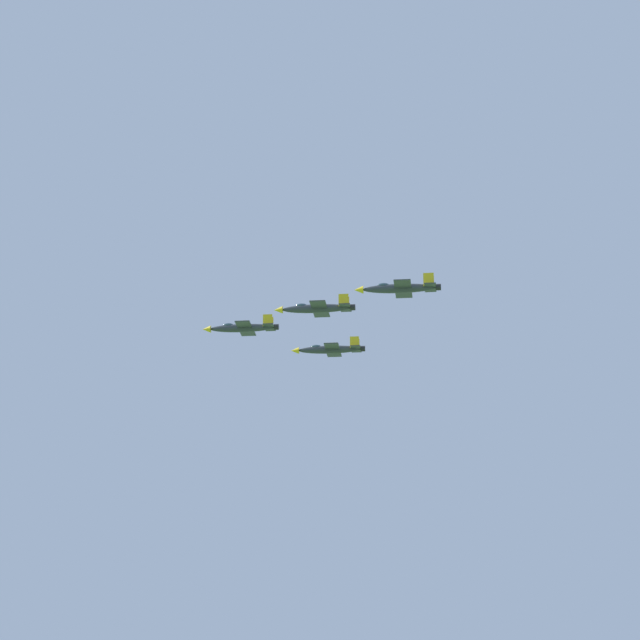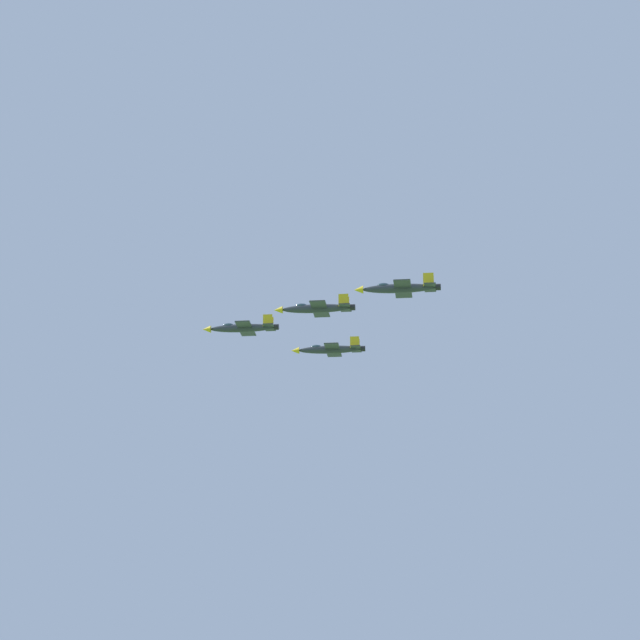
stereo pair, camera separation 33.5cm
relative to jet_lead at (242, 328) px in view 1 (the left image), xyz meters
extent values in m
ellipsoid|color=#2D3338|center=(0.02, -0.01, -0.06)|extent=(10.64, 8.09, 1.53)
cone|color=gold|center=(-5.42, 3.79, -0.06)|extent=(2.00, 1.95, 1.30)
ellipsoid|color=#334751|center=(-2.13, 1.49, 0.51)|extent=(2.33, 2.11, 0.89)
cube|color=#2D3338|center=(0.51, -0.36, -0.15)|extent=(7.11, 8.54, 0.15)
cube|color=gold|center=(-1.69, -3.49, -0.11)|extent=(2.35, 1.89, 0.18)
cube|color=gold|center=(2.70, 2.78, -0.11)|extent=(2.35, 1.89, 0.18)
cube|color=#2D3338|center=(4.12, -2.88, -0.06)|extent=(3.88, 4.42, 0.15)
cube|color=gold|center=(3.49, -3.37, 1.04)|extent=(1.51, 1.14, 2.21)
cube|color=gold|center=(4.36, -2.12, 1.04)|extent=(1.51, 1.14, 2.21)
cylinder|color=black|center=(5.18, -3.62, -0.06)|extent=(1.31, 1.37, 1.07)
ellipsoid|color=#2D3338|center=(5.06, -18.95, -1.21)|extent=(10.68, 8.19, 1.54)
cone|color=gold|center=(-0.39, -15.09, -1.21)|extent=(2.02, 1.96, 1.31)
ellipsoid|color=#334751|center=(2.91, -17.43, -0.63)|extent=(2.35, 2.13, 0.90)
cube|color=#2D3338|center=(5.55, -19.30, -1.30)|extent=(7.19, 8.58, 0.15)
cube|color=gold|center=(3.32, -22.45, -1.25)|extent=(2.36, 1.92, 0.19)
cube|color=gold|center=(7.78, -16.15, -1.25)|extent=(2.36, 1.92, 0.19)
cube|color=#2D3338|center=(9.17, -21.86, -1.21)|extent=(3.91, 4.45, 0.15)
cube|color=gold|center=(8.53, -22.36, -0.10)|extent=(1.52, 1.16, 2.23)
cube|color=gold|center=(9.42, -21.10, -0.10)|extent=(1.52, 1.16, 2.23)
cylinder|color=black|center=(10.23, -22.62, -1.21)|extent=(1.32, 1.38, 1.08)
ellipsoid|color=#2D3338|center=(19.52, 1.91, -0.65)|extent=(10.73, 8.05, 1.54)
cone|color=gold|center=(14.03, 5.69, -0.65)|extent=(2.01, 1.95, 1.31)
ellipsoid|color=#334751|center=(17.36, 3.40, -0.08)|extent=(2.34, 2.11, 0.90)
cube|color=#2D3338|center=(20.02, 1.57, -0.74)|extent=(7.10, 8.59, 0.15)
cube|color=gold|center=(17.84, -1.60, -0.70)|extent=(2.37, 1.89, 0.18)
cube|color=gold|center=(22.20, 4.74, -0.70)|extent=(2.37, 1.89, 0.18)
cube|color=#2D3338|center=(23.67, -0.94, -0.65)|extent=(3.88, 4.45, 0.15)
cube|color=gold|center=(23.03, -1.44, 0.46)|extent=(1.53, 1.14, 2.22)
cube|color=gold|center=(23.90, -0.17, 0.46)|extent=(1.53, 1.14, 2.22)
cylinder|color=black|center=(24.74, -1.68, -0.65)|extent=(1.32, 1.37, 1.08)
ellipsoid|color=#2D3338|center=(10.10, -37.89, -2.66)|extent=(10.74, 8.13, 1.54)
cone|color=gold|center=(4.61, -34.07, -2.66)|extent=(2.02, 1.96, 1.31)
ellipsoid|color=#334751|center=(7.93, -36.38, -2.08)|extent=(2.35, 2.13, 0.90)
cube|color=#2D3338|center=(10.59, -38.24, -2.74)|extent=(7.16, 8.61, 0.15)
cube|color=gold|center=(8.39, -41.41, -2.70)|extent=(2.37, 1.91, 0.19)
cube|color=gold|center=(12.80, -35.07, -2.70)|extent=(2.37, 1.91, 0.19)
cube|color=#2D3338|center=(14.24, -40.78, -2.66)|extent=(3.90, 4.46, 0.15)
cube|color=gold|center=(13.60, -41.28, -1.54)|extent=(1.53, 1.15, 2.23)
cube|color=gold|center=(14.49, -40.01, -1.54)|extent=(1.53, 1.15, 2.23)
cylinder|color=black|center=(15.31, -41.52, -2.66)|extent=(1.32, 1.38, 1.08)
camera|label=1|loc=(-105.84, -219.23, -81.38)|focal=78.61mm
camera|label=2|loc=(-105.54, -219.39, -81.38)|focal=78.61mm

